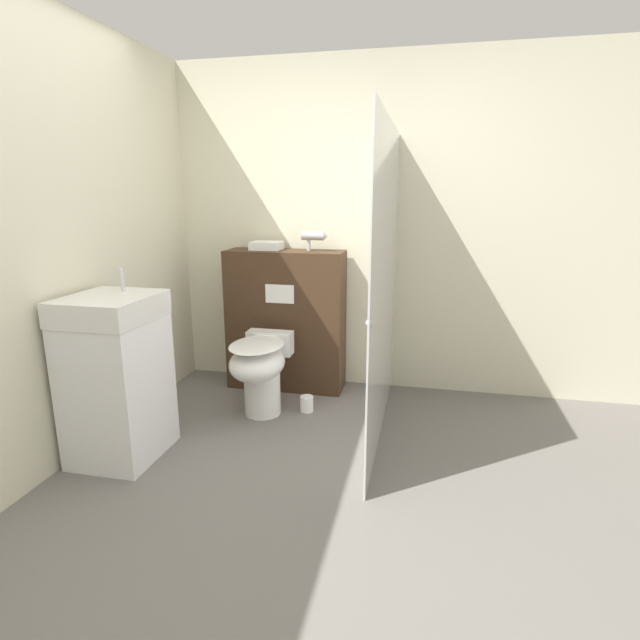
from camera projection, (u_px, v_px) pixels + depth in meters
ground_plane at (268, 522)px, 2.36m from camera, size 12.00×12.00×0.00m
wall_back at (341, 229)px, 3.87m from camera, size 8.00×0.06×2.50m
partition_panel at (286, 320)px, 3.92m from camera, size 0.91×0.31×1.09m
shower_glass at (385, 286)px, 3.06m from camera, size 0.04×1.62×1.93m
toilet at (260, 368)px, 3.43m from camera, size 0.36×0.59×0.55m
sink_vanity at (117, 377)px, 2.87m from camera, size 0.46×0.52×1.10m
hair_drier at (314, 236)px, 3.73m from camera, size 0.20×0.07×0.15m
folded_towel at (267, 246)px, 3.84m from camera, size 0.23×0.20×0.06m
spare_toilet_roll at (307, 404)px, 3.56m from camera, size 0.09×0.09×0.11m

